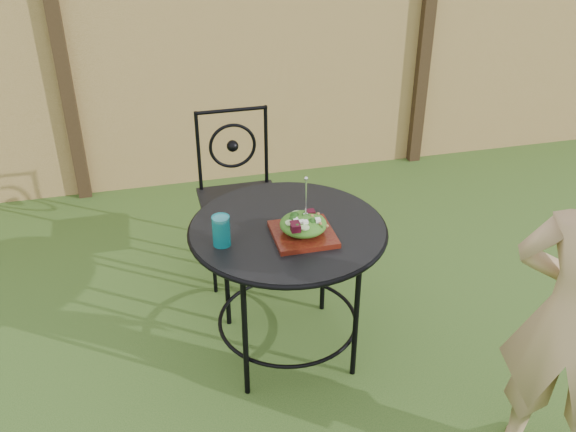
# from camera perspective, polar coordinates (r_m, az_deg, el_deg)

# --- Properties ---
(ground) EXTENTS (60.00, 60.00, 0.00)m
(ground) POSITION_cam_1_polar(r_m,az_deg,el_deg) (3.30, 5.10, -12.83)
(ground) COLOR #214114
(ground) RESTS_ON ground
(fence) EXTENTS (8.00, 0.12, 1.90)m
(fence) POSITION_cam_1_polar(r_m,az_deg,el_deg) (4.72, -3.08, 14.16)
(fence) COLOR tan
(fence) RESTS_ON ground
(patio_table) EXTENTS (0.92, 0.92, 0.72)m
(patio_table) POSITION_cam_1_polar(r_m,az_deg,el_deg) (3.02, -0.03, -3.20)
(patio_table) COLOR black
(patio_table) RESTS_ON ground
(patio_chair) EXTENTS (0.46, 0.46, 0.95)m
(patio_chair) POSITION_cam_1_polar(r_m,az_deg,el_deg) (3.74, -4.40, 2.26)
(patio_chair) COLOR black
(patio_chair) RESTS_ON ground
(salad_plate) EXTENTS (0.27, 0.27, 0.02)m
(salad_plate) POSITION_cam_1_polar(r_m,az_deg,el_deg) (2.87, 1.35, -1.62)
(salad_plate) COLOR #420909
(salad_plate) RESTS_ON patio_table
(salad) EXTENTS (0.21, 0.21, 0.08)m
(salad) POSITION_cam_1_polar(r_m,az_deg,el_deg) (2.84, 1.36, -0.73)
(salad) COLOR #235614
(salad) RESTS_ON salad_plate
(fork) EXTENTS (0.01, 0.01, 0.18)m
(fork) POSITION_cam_1_polar(r_m,az_deg,el_deg) (2.78, 1.59, 1.60)
(fork) COLOR silver
(fork) RESTS_ON salad
(drinking_glass) EXTENTS (0.08, 0.08, 0.14)m
(drinking_glass) POSITION_cam_1_polar(r_m,az_deg,el_deg) (2.79, -5.95, -1.32)
(drinking_glass) COLOR #0A757E
(drinking_glass) RESTS_ON patio_table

